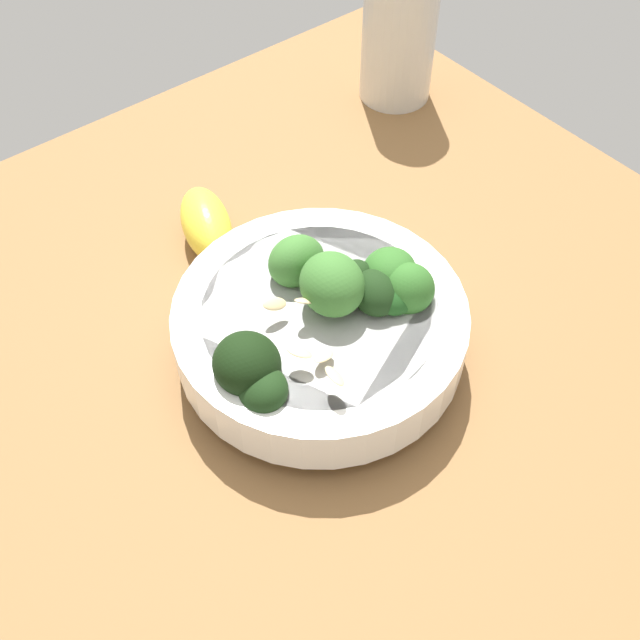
# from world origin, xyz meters

# --- Properties ---
(ground_plane) EXTENTS (0.71, 0.71, 0.05)m
(ground_plane) POSITION_xyz_m (0.00, 0.00, -0.02)
(ground_plane) COLOR brown
(bowl_of_broccoli) EXTENTS (0.21, 0.21, 0.10)m
(bowl_of_broccoli) POSITION_xyz_m (0.02, -0.01, 0.04)
(bowl_of_broccoli) COLOR white
(bowl_of_broccoli) RESTS_ON ground_plane
(lemon_wedge) EXTENTS (0.09, 0.07, 0.05)m
(lemon_wedge) POSITION_xyz_m (-0.14, -0.01, 0.02)
(lemon_wedge) COLOR yellow
(lemon_wedge) RESTS_ON ground_plane
(bottle_tall) EXTENTS (0.07, 0.07, 0.17)m
(bottle_tall) POSITION_xyz_m (-0.20, 0.26, 0.08)
(bottle_tall) COLOR beige
(bottle_tall) RESTS_ON ground_plane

